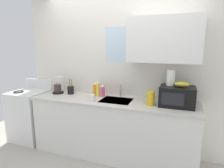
# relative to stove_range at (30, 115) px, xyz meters

# --- Properties ---
(kitchen_wall_assembly) EXTENTS (3.29, 0.42, 2.50)m
(kitchen_wall_assembly) POSITION_rel_stove_range_xyz_m (1.74, 0.31, 0.90)
(kitchen_wall_assembly) COLOR silver
(kitchen_wall_assembly) RESTS_ON ground
(counter_unit) EXTENTS (2.52, 0.63, 0.90)m
(counter_unit) POSITION_rel_stove_range_xyz_m (1.61, -0.00, -0.00)
(counter_unit) COLOR white
(counter_unit) RESTS_ON ground
(sink_faucet) EXTENTS (0.03, 0.03, 0.20)m
(sink_faucet) POSITION_rel_stove_range_xyz_m (1.67, 0.24, 0.54)
(sink_faucet) COLOR #B2B5BA
(sink_faucet) RESTS_ON counter_unit
(stove_range) EXTENTS (0.60, 0.60, 1.08)m
(stove_range) POSITION_rel_stove_range_xyz_m (0.00, 0.00, 0.00)
(stove_range) COLOR white
(stove_range) RESTS_ON ground
(microwave) EXTENTS (0.46, 0.35, 0.27)m
(microwave) POSITION_rel_stove_range_xyz_m (2.53, 0.04, 0.58)
(microwave) COLOR black
(microwave) RESTS_ON counter_unit
(banana_bunch) EXTENTS (0.20, 0.11, 0.07)m
(banana_bunch) POSITION_rel_stove_range_xyz_m (2.58, 0.05, 0.75)
(banana_bunch) COLOR gold
(banana_bunch) RESTS_ON microwave
(paper_towel_roll) EXTENTS (0.11, 0.11, 0.22)m
(paper_towel_roll) POSITION_rel_stove_range_xyz_m (2.43, 0.10, 0.82)
(paper_towel_roll) COLOR white
(paper_towel_roll) RESTS_ON microwave
(coffee_maker) EXTENTS (0.19, 0.21, 0.28)m
(coffee_maker) POSITION_rel_stove_range_xyz_m (0.58, 0.10, 0.55)
(coffee_maker) COLOR black
(coffee_maker) RESTS_ON counter_unit
(dish_soap_bottle_pink) EXTENTS (0.07, 0.07, 0.20)m
(dish_soap_bottle_pink) POSITION_rel_stove_range_xyz_m (1.39, 0.15, 0.53)
(dish_soap_bottle_pink) COLOR #E55999
(dish_soap_bottle_pink) RESTS_ON counter_unit
(dish_soap_bottle_yellow) EXTENTS (0.06, 0.06, 0.25)m
(dish_soap_bottle_yellow) POSITION_rel_stove_range_xyz_m (1.31, 0.14, 0.56)
(dish_soap_bottle_yellow) COLOR yellow
(dish_soap_bottle_yellow) RESTS_ON counter_unit
(dish_soap_bottle_orange) EXTENTS (0.07, 0.07, 0.21)m
(dish_soap_bottle_orange) POSITION_rel_stove_range_xyz_m (1.23, 0.21, 0.54)
(dish_soap_bottle_orange) COLOR orange
(dish_soap_bottle_orange) RESTS_ON counter_unit
(cereal_canister) EXTENTS (0.10, 0.10, 0.19)m
(cereal_canister) POSITION_rel_stove_range_xyz_m (2.19, -0.05, 0.54)
(cereal_canister) COLOR gold
(cereal_canister) RESTS_ON counter_unit
(mug_white) EXTENTS (0.08, 0.08, 0.09)m
(mug_white) POSITION_rel_stove_range_xyz_m (1.35, -0.14, 0.49)
(mug_white) COLOR white
(mug_white) RESTS_ON counter_unit
(utensil_crock) EXTENTS (0.11, 0.11, 0.27)m
(utensil_crock) POSITION_rel_stove_range_xyz_m (0.81, 0.12, 0.51)
(utensil_crock) COLOR black
(utensil_crock) RESTS_ON counter_unit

